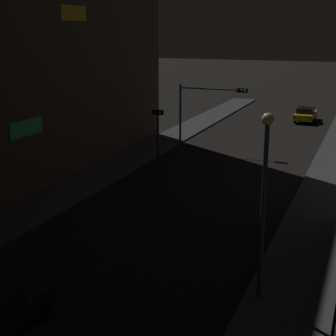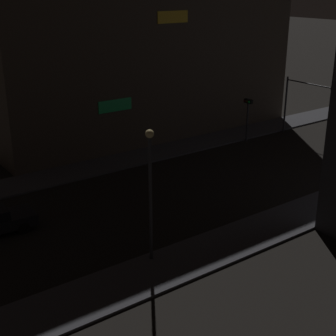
{
  "view_description": "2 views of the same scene",
  "coord_description": "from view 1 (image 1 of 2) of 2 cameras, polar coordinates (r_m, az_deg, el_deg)",
  "views": [
    {
      "loc": [
        8.92,
        -4.42,
        9.12
      ],
      "look_at": [
        -0.41,
        18.88,
        2.3
      ],
      "focal_mm": 54.9,
      "sensor_mm": 36.0,
      "label": 1
    },
    {
      "loc": [
        23.09,
        0.16,
        12.61
      ],
      "look_at": [
        -0.49,
        17.27,
        1.56
      ],
      "focal_mm": 52.99,
      "sensor_mm": 36.0,
      "label": 2
    }
  ],
  "objects": [
    {
      "name": "sidewalk_left",
      "position": [
        39.21,
        -2.6,
        1.85
      ],
      "size": [
        3.03,
        64.6,
        0.13
      ],
      "primitive_type": "cube",
      "color": "#424247",
      "rests_on": "ground_plane"
    },
    {
      "name": "sidewalk_right",
      "position": [
        35.93,
        17.87,
        -0.13
      ],
      "size": [
        3.03,
        64.6,
        0.13
      ],
      "primitive_type": "cube",
      "color": "#424247",
      "rests_on": "ground_plane"
    },
    {
      "name": "far_car",
      "position": [
        54.12,
        15.03,
        5.79
      ],
      "size": [
        1.87,
        4.48,
        1.42
      ],
      "color": "yellow",
      "rests_on": "ground_plane"
    },
    {
      "name": "traffic_light_overhead",
      "position": [
        39.9,
        4.34,
        7.29
      ],
      "size": [
        5.39,
        0.41,
        4.92
      ],
      "color": "#2D2D33",
      "rests_on": "ground_plane"
    },
    {
      "name": "traffic_light_left_kerb",
      "position": [
        36.56,
        -1.15,
        4.99
      ],
      "size": [
        0.8,
        0.42,
        3.66
      ],
      "color": "#2D2D33",
      "rests_on": "ground_plane"
    },
    {
      "name": "street_lamp_near_block",
      "position": [
        17.12,
        10.62,
        -2.21
      ],
      "size": [
        0.4,
        0.4,
        6.43
      ],
      "color": "#2D2D33",
      "rests_on": "sidewalk_right"
    }
  ]
}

